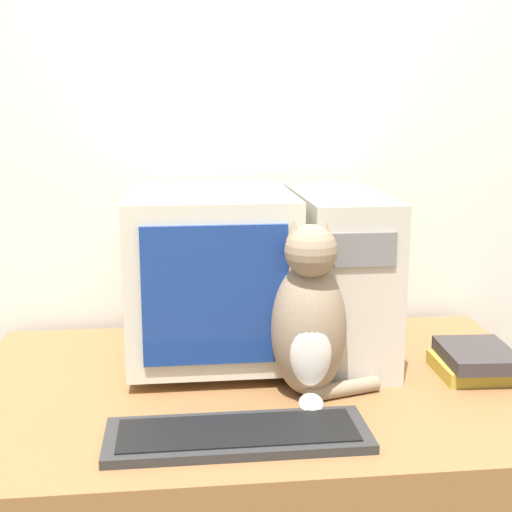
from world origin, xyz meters
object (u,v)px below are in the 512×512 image
(computer_tower, at_px, (338,275))
(keyboard, at_px, (238,435))
(crt_monitor, at_px, (210,274))
(book_stack, at_px, (474,361))
(pen, at_px, (183,426))
(cat, at_px, (310,322))

(computer_tower, xyz_separation_m, keyboard, (-0.29, -0.44, -0.19))
(crt_monitor, bearing_deg, book_stack, -16.98)
(crt_monitor, relative_size, pen, 3.01)
(keyboard, bearing_deg, book_stack, 24.53)
(book_stack, bearing_deg, cat, -169.92)
(keyboard, relative_size, book_stack, 2.43)
(cat, height_order, pen, cat)
(keyboard, bearing_deg, cat, 48.08)
(computer_tower, relative_size, keyboard, 0.95)
(computer_tower, xyz_separation_m, book_stack, (0.29, -0.18, -0.17))
(computer_tower, bearing_deg, pen, -135.66)
(keyboard, xyz_separation_m, pen, (-0.10, 0.06, -0.01))
(book_stack, relative_size, pen, 1.38)
(crt_monitor, height_order, pen, crt_monitor)
(book_stack, bearing_deg, pen, -163.38)
(crt_monitor, xyz_separation_m, pen, (-0.08, -0.39, -0.21))
(computer_tower, distance_m, cat, 0.28)
(crt_monitor, distance_m, book_stack, 0.66)
(crt_monitor, xyz_separation_m, computer_tower, (0.32, -0.00, -0.01))
(keyboard, bearing_deg, crt_monitor, 93.42)
(book_stack, bearing_deg, crt_monitor, 163.02)
(pen, bearing_deg, crt_monitor, 78.90)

